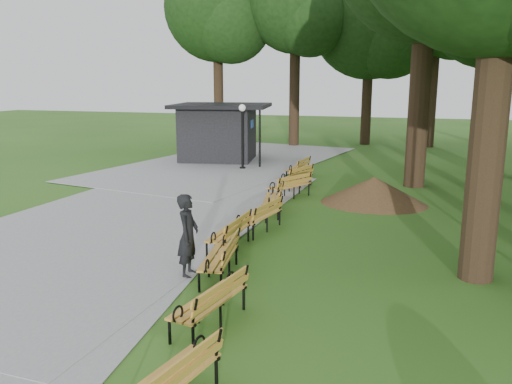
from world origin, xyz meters
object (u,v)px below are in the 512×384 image
(person, at_px, (188,236))
(bench_1, at_px, (209,301))
(dirt_mound, at_px, (374,190))
(lamp_post, at_px, (242,123))
(kiosk, at_px, (218,132))
(bench_5, at_px, (273,199))
(bench_7, at_px, (296,177))
(bench_4, at_px, (260,216))
(bench_8, at_px, (298,168))
(bench_0, at_px, (164,383))
(bench_2, at_px, (219,258))
(bench_3, at_px, (229,233))
(bench_6, at_px, (289,186))

(person, distance_m, bench_1, 2.42)
(dirt_mound, bearing_deg, lamp_post, 141.22)
(kiosk, bearing_deg, person, -80.34)
(bench_5, relative_size, bench_7, 1.00)
(kiosk, distance_m, bench_7, 7.95)
(bench_1, xyz_separation_m, bench_4, (-0.85, 5.64, 0.00))
(bench_5, relative_size, bench_8, 1.00)
(bench_0, distance_m, bench_2, 4.62)
(person, relative_size, bench_3, 0.94)
(person, xyz_separation_m, lamp_post, (-3.33, 13.13, 1.28))
(lamp_post, xyz_separation_m, dirt_mound, (6.47, -5.20, -1.71))
(bench_3, xyz_separation_m, bench_8, (-0.56, 9.86, 0.00))
(kiosk, height_order, bench_8, kiosk)
(bench_7, distance_m, bench_8, 2.11)
(bench_2, distance_m, bench_3, 1.81)
(kiosk, relative_size, bench_2, 2.45)
(dirt_mound, height_order, bench_1, dirt_mound)
(dirt_mound, distance_m, bench_7, 3.54)
(lamp_post, relative_size, bench_4, 1.58)
(dirt_mound, relative_size, bench_3, 1.57)
(bench_1, xyz_separation_m, bench_2, (-0.66, 2.10, 0.00))
(bench_4, distance_m, bench_6, 4.25)
(person, xyz_separation_m, bench_3, (0.20, 1.86, -0.45))
(bench_4, distance_m, bench_8, 8.12)
(bench_0, height_order, bench_7, same)
(bench_2, bearing_deg, person, -90.00)
(bench_2, relative_size, bench_6, 1.00)
(lamp_post, bearing_deg, bench_4, -68.29)
(dirt_mound, relative_size, bench_1, 1.57)
(kiosk, relative_size, lamp_post, 1.55)
(lamp_post, bearing_deg, bench_0, -73.98)
(lamp_post, xyz_separation_m, bench_8, (2.97, -1.42, -1.73))
(dirt_mound, bearing_deg, bench_5, -142.11)
(bench_1, relative_size, bench_6, 1.00)
(person, distance_m, kiosk, 16.29)
(lamp_post, relative_size, bench_2, 1.58)
(bench_5, bearing_deg, bench_0, -3.48)
(kiosk, distance_m, bench_0, 21.01)
(person, height_order, bench_1, person)
(person, relative_size, dirt_mound, 0.60)
(bench_5, distance_m, bench_6, 2.20)
(bench_8, bearing_deg, bench_1, 11.76)
(dirt_mound, xyz_separation_m, bench_6, (-2.91, -0.05, -0.02))
(bench_6, bearing_deg, bench_5, 27.46)
(bench_1, bearing_deg, bench_3, -154.85)
(kiosk, height_order, bench_6, kiosk)
(bench_3, height_order, bench_4, same)
(bench_7, height_order, bench_8, same)
(bench_5, bearing_deg, bench_6, 168.59)
(bench_6, distance_m, bench_8, 3.87)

